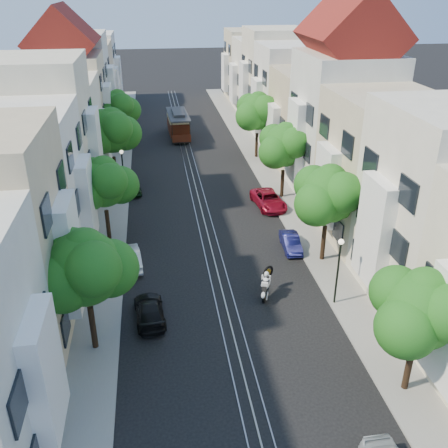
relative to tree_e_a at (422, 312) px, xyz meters
name	(u,v)px	position (x,y,z in m)	size (l,w,h in m)	color
ground	(192,170)	(-7.26, 31.02, -4.40)	(200.00, 200.00, 0.00)	black
sidewalk_east	(263,166)	(-0.01, 31.02, -4.34)	(2.50, 80.00, 0.12)	gray
sidewalk_west	(118,173)	(-14.51, 31.02, -4.34)	(2.50, 80.00, 0.12)	gray
rail_left	(186,171)	(-7.81, 31.02, -4.39)	(0.06, 80.00, 0.02)	gray
rail_slot	(192,170)	(-7.26, 31.02, -4.39)	(0.06, 80.00, 0.02)	gray
rail_right	(197,170)	(-6.71, 31.02, -4.39)	(0.06, 80.00, 0.02)	gray
lane_line	(192,170)	(-7.26, 31.02, -4.40)	(0.08, 80.00, 0.01)	tan
townhouses_east	(311,115)	(4.61, 30.94, 0.79)	(7.75, 72.00, 12.00)	beige
townhouses_west	(62,125)	(-19.13, 30.94, 0.68)	(7.75, 72.00, 11.76)	silver
tree_e_a	(422,312)	(0.00, 0.00, 0.00)	(4.72, 3.87, 6.27)	black
tree_e_b	(329,196)	(0.00, 12.00, 0.34)	(4.93, 4.08, 6.68)	black
tree_e_c	(285,147)	(0.00, 23.00, 0.20)	(4.84, 3.99, 6.52)	black
tree_e_d	(258,112)	(0.00, 34.00, 0.47)	(5.01, 4.16, 6.85)	black
tree_w_a	(86,270)	(-14.40, 5.00, 0.34)	(4.93, 4.08, 6.68)	black
tree_w_b	(104,184)	(-14.40, 17.00, 0.00)	(4.72, 3.87, 6.27)	black
tree_w_c	(112,132)	(-14.40, 28.00, 0.67)	(5.13, 4.28, 7.09)	black
tree_w_d	(118,108)	(-14.40, 39.00, 0.20)	(4.84, 3.99, 6.52)	black
lamp_east	(339,262)	(-0.96, 7.02, -1.55)	(0.32, 0.32, 4.16)	black
lamp_west	(123,166)	(-13.56, 25.02, -1.55)	(0.32, 0.32, 4.16)	black
sportbike_rider	(266,283)	(-4.77, 8.37, -3.46)	(1.14, 2.00, 1.71)	black
cable_car	(178,123)	(-7.76, 43.13, -2.71)	(2.58, 7.51, 2.86)	black
parked_car_e_mid	(291,242)	(-1.75, 13.84, -3.87)	(1.12, 3.22, 1.06)	#0D1045
parked_car_e_far	(269,200)	(-1.66, 21.23, -3.77)	(2.09, 4.53, 1.26)	maroon
parked_car_w_near	(149,311)	(-11.66, 7.12, -3.83)	(1.58, 3.89, 1.13)	black
parked_car_w_mid	(130,258)	(-12.86, 13.14, -3.78)	(1.31, 3.77, 1.24)	silver
parked_car_w_far	(133,187)	(-12.86, 25.93, -3.85)	(1.29, 3.20, 1.09)	black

